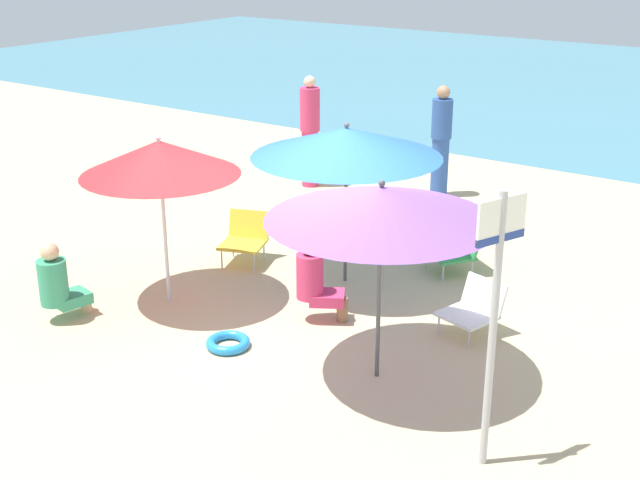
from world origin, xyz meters
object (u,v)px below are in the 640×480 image
Objects in this scene: umbrella_purple at (381,204)px; umbrella_red at (160,158)px; person_a at (315,279)px; warning_sign at (495,297)px; beach_chair_d at (245,236)px; person_c at (310,131)px; beach_chair_b at (474,307)px; person_b at (441,141)px; beach_chair_a at (458,245)px; swim_ring at (228,343)px; beach_chair_c at (401,219)px; umbrella_blue at (347,142)px; person_d at (58,283)px.

umbrella_purple is 1.09× the size of umbrella_red.
person_a is 2.99m from warning_sign.
person_c is (-1.20, 3.07, 0.56)m from beach_chair_d.
warning_sign reaches higher than umbrella_purple.
person_b is at bearing -132.36° from beach_chair_b.
beach_chair_d is 0.77× the size of person_a.
beach_chair_a is 0.35× the size of warning_sign.
umbrella_red is 2.08m from swim_ring.
warning_sign reaches higher than person_b.
person_a reaches higher than beach_chair_d.
beach_chair_d is (-1.29, -1.58, -0.02)m from beach_chair_c.
beach_chair_c is 3.46m from swim_ring.
umbrella_blue is 1.92m from beach_chair_c.
person_c is at bearing -112.16° from person_b.
umbrella_purple is at bearing 114.70° from person_c.
beach_chair_d is 4.85m from warning_sign.
person_a reaches higher than beach_chair_a.
umbrella_red is at bearing -49.56° from person_b.
umbrella_blue is at bearing 114.96° from person_c.
beach_chair_c is at bearing 90.28° from swim_ring.
beach_chair_a is at bearing 54.94° from beach_chair_c.
umbrella_red is 2.06m from person_a.
warning_sign is at bearing -75.82° from person_d.
beach_chair_b is (0.34, 1.32, -1.39)m from umbrella_purple.
person_c is (-4.01, 4.58, -0.79)m from umbrella_purple.
umbrella_blue reaches higher than beach_chair_b.
umbrella_purple is 2.89× the size of beach_chair_c.
warning_sign is at bearing 41.58° from beach_chair_d.
person_d is (-2.22, -1.51, -0.05)m from person_a.
warning_sign is at bearing -58.85° from person_a.
person_c is 1.99× the size of person_d.
person_b is 6.30m from person_d.
person_d is (-1.26, -6.16, -0.44)m from person_b.
umbrella_purple is 5.73m from person_b.
person_b is 3.83× the size of swim_ring.
person_b is at bearing 148.56° from beach_chair_d.
beach_chair_a is at bearing 49.06° from umbrella_red.
person_a reaches higher than beach_chair_c.
umbrella_purple is 2.82× the size of beach_chair_d.
beach_chair_c is at bearing 132.70° from person_c.
beach_chair_c is 2.49m from person_a.
person_b is 1.93× the size of person_d.
beach_chair_b is at bearing -6.20° from person_a.
person_a is at bearing 109.52° from person_c.
warning_sign is at bearing -40.02° from umbrella_blue.
person_d is (-0.55, -2.39, 0.09)m from beach_chair_d.
person_b is 5.72m from swim_ring.
umbrella_blue reaches higher than person_b.
beach_chair_c reaches higher than beach_chair_a.
umbrella_blue reaches higher than person_d.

